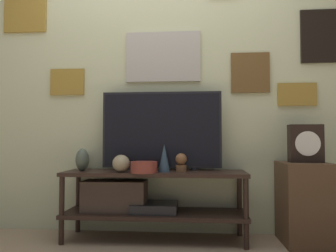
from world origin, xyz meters
The scene contains 12 objects.
ground_plane centered at (0.00, 0.00, 0.00)m, with size 12.00×12.00×0.00m, color #997F60.
wall_back centered at (0.01, 0.50, 1.36)m, with size 6.40×0.08×2.70m.
media_console centered at (-0.12, 0.25, 0.34)m, with size 1.43×0.41×0.54m.
television centered at (0.05, 0.33, 0.87)m, with size 0.98×0.05×0.65m.
vase_round_glass centered at (-0.25, 0.14, 0.61)m, with size 0.13×0.13×0.13m.
vase_wide_bowl centered at (-0.06, 0.11, 0.58)m, with size 0.20×0.20×0.09m.
vase_urn_stoneware centered at (-0.58, 0.22, 0.63)m, with size 0.10×0.13×0.18m.
vase_slim_bronze centered at (0.08, 0.19, 0.65)m, with size 0.09×0.09×0.22m.
candle_jar centered at (-0.65, 0.41, 0.60)m, with size 0.09×0.09×0.13m.
decorative_bust centered at (0.21, 0.22, 0.61)m, with size 0.09×0.09×0.14m.
side_table centered at (1.15, 0.24, 0.31)m, with size 0.35×0.42×0.61m.
mantel_clock centered at (1.17, 0.25, 0.76)m, with size 0.25×0.11×0.29m.
Camera 1 is at (0.32, -2.35, 0.78)m, focal length 35.00 mm.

